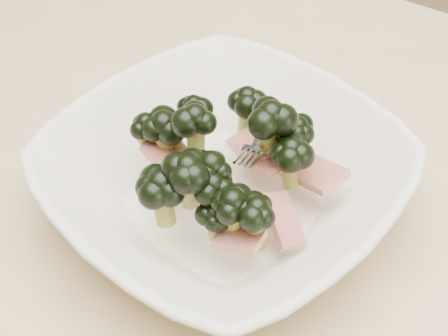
{
  "coord_description": "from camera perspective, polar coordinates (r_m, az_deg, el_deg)",
  "views": [
    {
      "loc": [
        0.17,
        -0.34,
        1.19
      ],
      "look_at": [
        -0.04,
        -0.03,
        0.8
      ],
      "focal_mm": 50.0,
      "sensor_mm": 36.0,
      "label": 1
    }
  ],
  "objects": [
    {
      "name": "broccoli_dish",
      "position": [
        0.54,
        -0.03,
        -0.71
      ],
      "size": [
        0.35,
        0.35,
        0.12
      ],
      "color": "beige",
      "rests_on": "dining_table"
    },
    {
      "name": "dining_table",
      "position": [
        0.66,
        3.98,
        -8.87
      ],
      "size": [
        1.2,
        0.8,
        0.75
      ],
      "color": "tan",
      "rests_on": "ground"
    }
  ]
}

